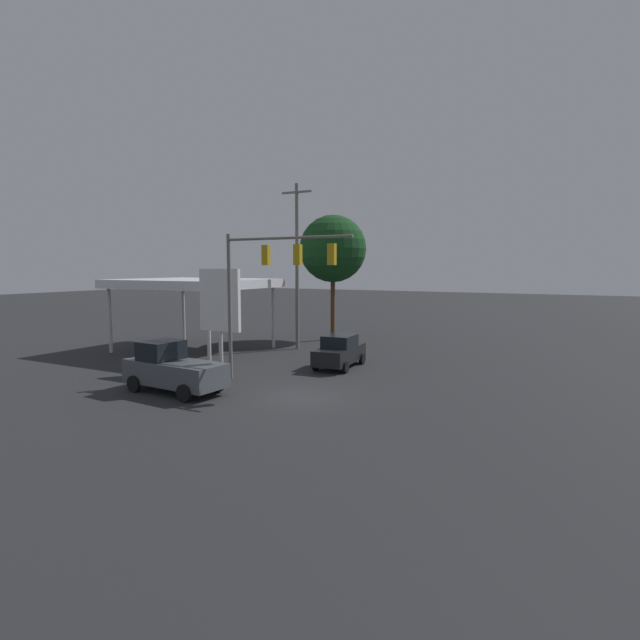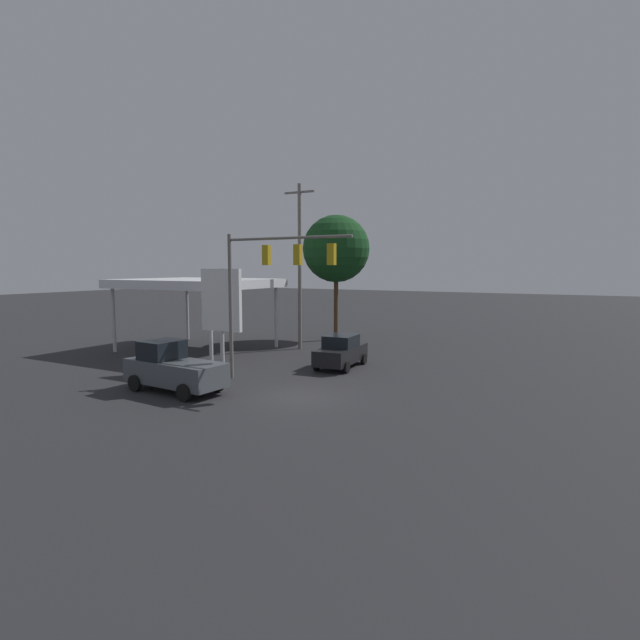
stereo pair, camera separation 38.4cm
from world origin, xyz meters
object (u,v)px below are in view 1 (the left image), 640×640
street_tree (333,249)px  traffic_signal_assembly (270,272)px  sedan_far (340,351)px  pickup_parked (173,369)px  price_sign (220,303)px  utility_pole (297,263)px

street_tree → traffic_signal_assembly: bearing=104.9°
traffic_signal_assembly → sedan_far: size_ratio=1.69×
pickup_parked → street_tree: street_tree is taller
sedan_far → street_tree: bearing=-155.5°
sedan_far → street_tree: (5.38, -9.91, 6.42)m
pickup_parked → street_tree: (0.89, -18.93, 6.26)m
price_sign → pickup_parked: bearing=101.1°
pickup_parked → traffic_signal_assembly: bearing=-126.7°
traffic_signal_assembly → utility_pole: bearing=-66.7°
traffic_signal_assembly → street_tree: size_ratio=0.76×
sedan_far → street_tree: size_ratio=0.45×
utility_pole → street_tree: 5.44m
sedan_far → utility_pole: bearing=-133.4°
pickup_parked → sedan_far: bearing=-112.4°
price_sign → street_tree: street_tree is taller
pickup_parked → sedan_far: 10.08m
price_sign → street_tree: (-0.03, -14.20, 3.43)m
price_sign → pickup_parked: 5.59m
street_tree → sedan_far: bearing=118.5°
sedan_far → street_tree: 12.97m
utility_pole → sedan_far: 8.95m
traffic_signal_assembly → sedan_far: (-1.32, -5.35, -4.73)m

